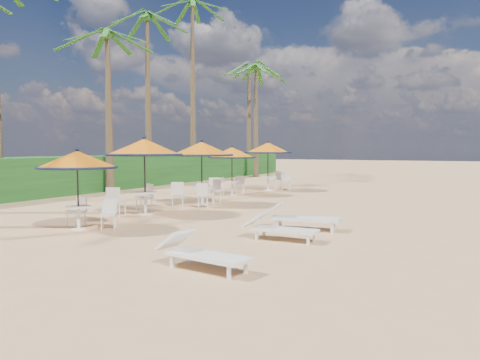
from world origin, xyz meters
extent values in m
plane|color=tan|center=(0.00, 0.00, 0.00)|extent=(160.00, 160.00, 0.00)
cube|color=#194716|center=(-13.50, 11.00, 0.90)|extent=(3.00, 40.00, 1.80)
cylinder|color=black|center=(-4.69, 0.42, 1.07)|extent=(0.05, 0.05, 2.15)
cone|color=orange|center=(-4.69, 0.42, 1.91)|extent=(2.15, 2.15, 0.47)
torus|color=black|center=(-4.69, 0.42, 1.70)|extent=(2.15, 2.15, 0.07)
sphere|color=black|center=(-4.69, 0.42, 2.18)|extent=(0.11, 0.11, 0.11)
cylinder|color=white|center=(-4.69, 0.42, 0.63)|extent=(0.65, 0.65, 0.04)
cylinder|color=white|center=(-4.69, 0.42, 0.33)|extent=(0.07, 0.07, 0.65)
cylinder|color=black|center=(-4.94, 3.53, 1.26)|extent=(0.05, 0.05, 2.53)
cone|color=orange|center=(-4.94, 3.53, 2.25)|extent=(2.53, 2.53, 0.55)
torus|color=black|center=(-4.94, 3.53, 2.00)|extent=(2.53, 2.53, 0.08)
sphere|color=black|center=(-4.94, 3.53, 2.57)|extent=(0.13, 0.13, 0.13)
cylinder|color=white|center=(-4.94, 3.53, 0.75)|extent=(0.77, 0.77, 0.04)
cylinder|color=white|center=(-4.94, 3.53, 0.38)|extent=(0.09, 0.09, 0.77)
cylinder|color=black|center=(-4.71, 6.70, 1.23)|extent=(0.05, 0.05, 2.47)
cone|color=orange|center=(-4.71, 6.70, 2.20)|extent=(2.47, 2.47, 0.54)
torus|color=black|center=(-4.71, 6.70, 1.95)|extent=(2.47, 2.47, 0.08)
sphere|color=black|center=(-4.71, 6.70, 2.51)|extent=(0.13, 0.13, 0.13)
cylinder|color=white|center=(-4.71, 6.70, 0.73)|extent=(0.75, 0.75, 0.04)
cylinder|color=white|center=(-4.71, 6.70, 0.38)|extent=(0.09, 0.09, 0.75)
cylinder|color=black|center=(-5.47, 10.56, 1.13)|extent=(0.05, 0.05, 2.26)
cone|color=orange|center=(-5.47, 10.56, 2.02)|extent=(2.26, 2.26, 0.49)
torus|color=black|center=(-5.47, 10.56, 1.79)|extent=(2.26, 2.26, 0.07)
sphere|color=black|center=(-5.47, 10.56, 2.30)|extent=(0.12, 0.12, 0.12)
cylinder|color=white|center=(-5.47, 10.56, 0.67)|extent=(0.69, 0.69, 0.04)
cylinder|color=white|center=(-5.47, 10.56, 0.34)|extent=(0.08, 0.08, 0.69)
cylinder|color=black|center=(-5.02, 13.66, 1.26)|extent=(0.05, 0.05, 2.52)
cone|color=orange|center=(-5.02, 13.66, 2.24)|extent=(2.52, 2.52, 0.55)
torus|color=black|center=(-5.02, 13.66, 1.99)|extent=(2.52, 2.52, 0.08)
sphere|color=black|center=(-5.02, 13.66, 2.56)|extent=(0.13, 0.13, 0.13)
cylinder|color=white|center=(-5.02, 13.66, 0.74)|extent=(0.77, 0.77, 0.04)
cylinder|color=white|center=(-5.02, 13.66, 0.38)|extent=(0.09, 0.09, 0.77)
cube|color=white|center=(0.65, -1.59, 0.27)|extent=(1.69, 0.83, 0.07)
cube|color=white|center=(-0.16, -1.46, 0.48)|extent=(0.62, 0.67, 0.40)
cube|color=white|center=(0.65, -1.59, 0.11)|extent=(0.06, 0.06, 0.23)
cube|color=white|center=(0.83, 1.63, 0.26)|extent=(1.59, 0.63, 0.06)
cube|color=white|center=(0.05, 1.61, 0.46)|extent=(0.54, 0.59, 0.39)
cube|color=white|center=(0.83, 1.63, 0.11)|extent=(0.06, 0.06, 0.22)
cube|color=white|center=(0.76, 3.27, 0.30)|extent=(1.91, 0.98, 0.08)
cube|color=white|center=(-0.14, 3.11, 0.54)|extent=(0.72, 0.76, 0.45)
cube|color=white|center=(0.76, 3.27, 0.13)|extent=(0.06, 0.06, 0.26)
cone|color=brown|center=(-11.38, 8.77, 3.88)|extent=(0.44, 0.44, 7.76)
sphere|color=#225217|center=(-11.38, 8.77, 7.76)|extent=(0.56, 0.56, 0.56)
cone|color=brown|center=(-12.72, 13.49, 4.94)|extent=(0.44, 0.44, 9.89)
sphere|color=#225217|center=(-12.72, 13.49, 9.89)|extent=(0.56, 0.56, 0.56)
cone|color=brown|center=(-12.61, 18.13, 5.95)|extent=(0.44, 0.44, 11.91)
sphere|color=#225217|center=(-12.61, 18.13, 11.91)|extent=(0.56, 0.56, 0.56)
cone|color=brown|center=(-10.67, 23.96, 4.21)|extent=(0.44, 0.44, 8.42)
sphere|color=#225217|center=(-10.67, 23.96, 8.42)|extent=(0.56, 0.56, 0.56)
cone|color=brown|center=(-12.70, 26.82, 4.49)|extent=(0.44, 0.44, 8.98)
sphere|color=#225217|center=(-12.70, 26.82, 8.98)|extent=(0.56, 0.56, 0.56)
camera|label=1|loc=(5.01, -8.68, 2.21)|focal=35.00mm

